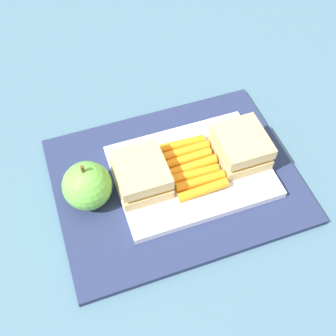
{
  "coord_description": "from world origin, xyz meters",
  "views": [
    {
      "loc": [
        0.13,
        0.34,
        0.54
      ],
      "look_at": [
        0.01,
        0.0,
        0.04
      ],
      "focal_mm": 45.17,
      "sensor_mm": 36.0,
      "label": 1
    }
  ],
  "objects": [
    {
      "name": "sandwich_half_left",
      "position": [
        -0.1,
        0.0,
        0.04
      ],
      "size": [
        0.07,
        0.08,
        0.04
      ],
      "color": "tan",
      "rests_on": "food_tray"
    },
    {
      "name": "food_tray",
      "position": [
        -0.03,
        0.0,
        0.02
      ],
      "size": [
        0.23,
        0.17,
        0.01
      ],
      "primitive_type": "cube",
      "color": "white",
      "rests_on": "lunchbag_mat"
    },
    {
      "name": "sandwich_half_right",
      "position": [
        0.05,
        0.0,
        0.04
      ],
      "size": [
        0.07,
        0.08,
        0.04
      ],
      "color": "tan",
      "rests_on": "food_tray"
    },
    {
      "name": "ground_plane",
      "position": [
        0.0,
        0.0,
        0.0
      ],
      "size": [
        2.4,
        2.4,
        0.0
      ],
      "primitive_type": "plane",
      "color": "#42667A"
    },
    {
      "name": "apple",
      "position": [
        0.13,
        -0.01,
        0.05
      ],
      "size": [
        0.07,
        0.07,
        0.08
      ],
      "color": "#66B742",
      "rests_on": "lunchbag_mat"
    },
    {
      "name": "carrot_sticks_bundle",
      "position": [
        -0.03,
        -0.0,
        0.03
      ],
      "size": [
        0.08,
        0.1,
        0.02
      ],
      "color": "orange",
      "rests_on": "food_tray"
    },
    {
      "name": "lunchbag_mat",
      "position": [
        0.0,
        0.0,
        0.01
      ],
      "size": [
        0.36,
        0.28,
        0.01
      ],
      "primitive_type": "cube",
      "color": "navy",
      "rests_on": "ground_plane"
    }
  ]
}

